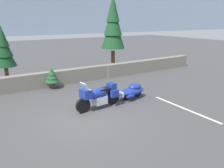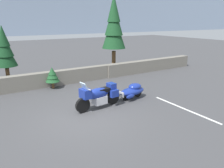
{
  "view_description": "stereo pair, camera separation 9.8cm",
  "coord_description": "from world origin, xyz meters",
  "px_view_note": "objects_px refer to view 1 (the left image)",
  "views": [
    {
      "loc": [
        -3.45,
        -7.33,
        3.8
      ],
      "look_at": [
        1.94,
        1.15,
        0.85
      ],
      "focal_mm": 34.45,
      "sensor_mm": 36.0,
      "label": 1
    },
    {
      "loc": [
        -3.37,
        -7.38,
        3.8
      ],
      "look_at": [
        1.94,
        1.15,
        0.85
      ],
      "focal_mm": 34.45,
      "sensor_mm": 36.0,
      "label": 2
    }
  ],
  "objects_px": {
    "car_shaped_trailer": "(132,91)",
    "pine_tree_secondary": "(3,48)",
    "pine_tree_tall": "(113,25)",
    "touring_motorcycle": "(99,95)"
  },
  "relations": [
    {
      "from": "pine_tree_secondary",
      "to": "touring_motorcycle",
      "type": "bearing_deg",
      "value": -64.69
    },
    {
      "from": "touring_motorcycle",
      "to": "pine_tree_secondary",
      "type": "relative_size",
      "value": 0.64
    },
    {
      "from": "touring_motorcycle",
      "to": "pine_tree_secondary",
      "type": "xyz_separation_m",
      "value": [
        -2.95,
        6.23,
        1.63
      ]
    },
    {
      "from": "touring_motorcycle",
      "to": "pine_tree_secondary",
      "type": "height_order",
      "value": "pine_tree_secondary"
    },
    {
      "from": "pine_tree_tall",
      "to": "pine_tree_secondary",
      "type": "bearing_deg",
      "value": 175.25
    },
    {
      "from": "touring_motorcycle",
      "to": "pine_tree_secondary",
      "type": "bearing_deg",
      "value": 115.31
    },
    {
      "from": "car_shaped_trailer",
      "to": "pine_tree_secondary",
      "type": "relative_size",
      "value": 0.62
    },
    {
      "from": "pine_tree_tall",
      "to": "pine_tree_secondary",
      "type": "relative_size",
      "value": 1.58
    },
    {
      "from": "pine_tree_secondary",
      "to": "car_shaped_trailer",
      "type": "bearing_deg",
      "value": -50.18
    },
    {
      "from": "touring_motorcycle",
      "to": "pine_tree_tall",
      "type": "bearing_deg",
      "value": 52.15
    }
  ]
}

